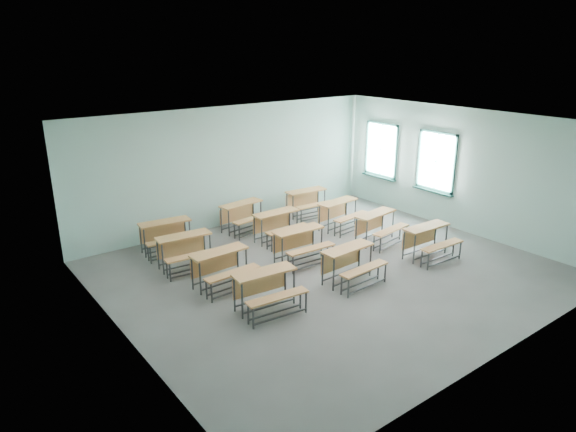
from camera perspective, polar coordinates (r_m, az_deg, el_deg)
name	(u,v)px	position (r m, az deg, el deg)	size (l,w,h in m)	color
room	(334,200)	(10.79, 5.10, 1.76)	(9.04, 8.04, 3.24)	slate
desk_unit_r0c0	(267,285)	(9.51, -2.31, -7.71)	(1.27, 0.91, 0.75)	#CD884A
desk_unit_r0c1	(351,260)	(10.64, 7.02, -4.86)	(1.23, 0.86, 0.75)	#CD884A
desk_unit_r0c2	(429,237)	(12.19, 15.43, -2.30)	(1.22, 0.84, 0.75)	#CD884A
desk_unit_r1c0	(222,264)	(10.47, -7.30, -5.28)	(1.22, 0.84, 0.75)	#CD884A
desk_unit_r1c1	(301,241)	(11.56, 1.47, -2.75)	(1.23, 0.85, 0.75)	#CD884A
desk_unit_r1c2	(379,223)	(12.85, 10.05, -0.80)	(1.29, 0.95, 0.75)	#CD884A
desk_unit_r2c0	(186,247)	(11.43, -11.28, -3.39)	(1.26, 0.90, 0.75)	#CD884A
desk_unit_r2c1	(279,222)	(12.73, -1.05, -0.69)	(1.20, 0.81, 0.75)	#CD884A
desk_unit_r2c2	(341,211)	(13.67, 5.89, 0.59)	(1.28, 0.94, 0.75)	#CD884A
desk_unit_r3c0	(167,232)	(12.39, -13.33, -1.78)	(1.27, 0.93, 0.75)	#CD884A
desk_unit_r3c1	(244,213)	(13.50, -4.92, 0.38)	(1.29, 0.95, 0.75)	#CD884A
desk_unit_r3c2	(308,199)	(14.62, 2.24, 1.88)	(1.25, 0.89, 0.75)	#CD884A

